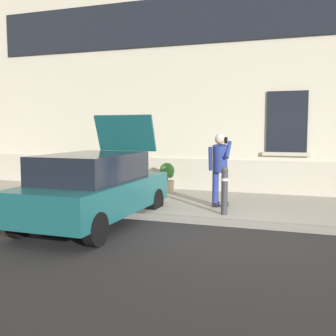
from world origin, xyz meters
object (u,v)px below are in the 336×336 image
bollard_near_person (225,189)px  planter_olive (89,173)px  hatchback_car_teal (95,187)px  bollard_far_left (65,181)px  planter_cream (167,177)px  person_on_phone (220,165)px

bollard_near_person → planter_olive: bearing=150.8°
hatchback_car_teal → bollard_far_left: (-1.50, 1.18, -0.09)m
bollard_near_person → planter_cream: 3.39m
hatchback_car_teal → bollard_near_person: bearing=25.4°
person_on_phone → planter_cream: person_on_phone is taller
bollard_near_person → bollard_far_left: same height
bollard_far_left → planter_olive: (-0.90, 2.74, -0.11)m
hatchback_car_teal → bollard_near_person: 2.77m
bollard_far_left → planter_olive: bollard_far_left is taller
bollard_near_person → planter_cream: bearing=130.6°
planter_olive → hatchback_car_teal: bearing=-58.5°
hatchback_car_teal → person_on_phone: 2.98m
person_on_phone → planter_cream: size_ratio=2.03×
planter_olive → planter_cream: same height
bollard_far_left → planter_cream: bearing=55.1°
bollard_far_left → planter_cream: 3.14m
hatchback_car_teal → planter_cream: 3.78m
person_on_phone → planter_olive: size_ratio=2.03×
planter_cream → planter_olive: bearing=176.5°
bollard_near_person → planter_cream: (-2.20, 2.57, -0.11)m
person_on_phone → planter_olive: person_on_phone is taller
hatchback_car_teal → bollard_far_left: 1.91m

